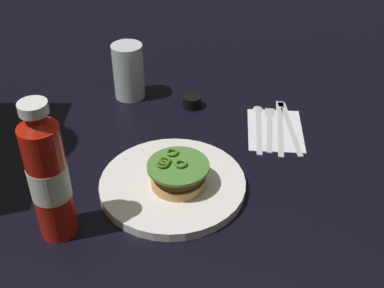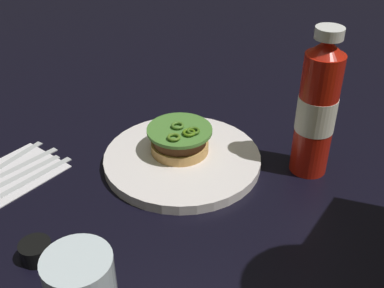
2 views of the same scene
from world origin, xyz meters
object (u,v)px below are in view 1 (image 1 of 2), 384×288
dinner_plate (173,184)px  water_glass (129,71)px  condiment_cup (192,101)px  steak_knife (280,122)px  napkin (275,130)px  butter_knife (289,122)px  burger_sandwich (178,174)px  spoon_utensil (259,120)px  ketchup_bottle (48,177)px  fork_utensil (270,124)px

dinner_plate → water_glass: 0.37m
condiment_cup → steak_knife: 0.21m
napkin → butter_knife: (0.02, -0.03, 0.00)m
burger_sandwich → condiment_cup: (0.31, -0.02, -0.03)m
burger_sandwich → steak_knife: bearing=-43.9°
condiment_cup → spoon_utensil: bearing=-113.7°
spoon_utensil → napkin: bearing=-134.0°
butter_knife → steak_knife: size_ratio=0.97×
water_glass → ketchup_bottle: bearing=171.3°
ketchup_bottle → condiment_cup: size_ratio=5.79×
dinner_plate → spoon_utensil: dinner_plate is taller
butter_knife → spoon_utensil: bearing=83.5°
water_glass → butter_knife: (-0.12, -0.37, -0.06)m
dinner_plate → condiment_cup: size_ratio=6.26×
ketchup_bottle → steak_knife: size_ratio=1.14×
napkin → burger_sandwich: bearing=134.7°
dinner_plate → spoon_utensil: bearing=-39.1°
burger_sandwich → water_glass: 0.38m
ketchup_bottle → water_glass: bearing=-8.7°
ketchup_bottle → dinner_plate: bearing=-59.5°
ketchup_bottle → spoon_utensil: bearing=-47.8°
condiment_cup → fork_utensil: 0.19m
napkin → fork_utensil: size_ratio=0.93×
napkin → fork_utensil: (0.02, 0.01, 0.00)m
burger_sandwich → ketchup_bottle: ketchup_bottle is taller
ketchup_bottle → butter_knife: 0.57m
burger_sandwich → fork_utensil: size_ratio=0.65×
ketchup_bottle → butter_knife: ketchup_bottle is taller
water_glass → condiment_cup: bearing=-108.1°
burger_sandwich → water_glass: size_ratio=0.85×
dinner_plate → water_glass: size_ratio=2.05×
dinner_plate → condiment_cup: 0.30m
butter_knife → spoon_utensil: size_ratio=1.10×
ketchup_bottle → fork_utensil: 0.53m
ketchup_bottle → napkin: 0.53m
condiment_cup → napkin: size_ratio=0.27×
condiment_cup → fork_utensil: (-0.08, -0.18, -0.01)m
dinner_plate → ketchup_bottle: (-0.11, 0.19, 0.11)m
napkin → dinner_plate: bearing=131.9°
dinner_plate → napkin: dinner_plate is taller
burger_sandwich → napkin: size_ratio=0.70×
dinner_plate → napkin: (0.20, -0.22, -0.01)m
water_glass → napkin: size_ratio=0.82×
steak_knife → spoon_utensil: bearing=83.3°
dinner_plate → water_glass: (0.35, 0.12, 0.06)m
dinner_plate → burger_sandwich: bearing=-128.2°
burger_sandwich → fork_utensil: 0.30m
water_glass → steak_knife: water_glass is taller
dinner_plate → burger_sandwich: (-0.01, -0.01, 0.03)m
water_glass → steak_knife: bearing=-109.1°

